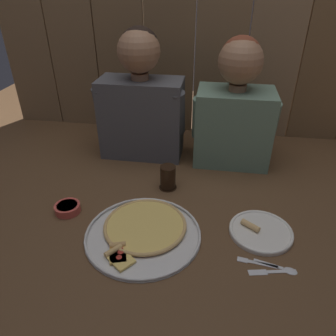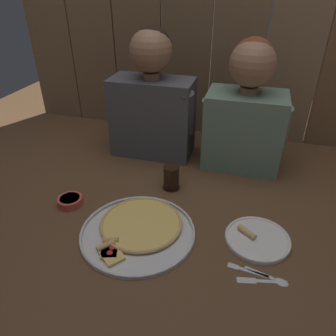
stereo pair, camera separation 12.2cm
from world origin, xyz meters
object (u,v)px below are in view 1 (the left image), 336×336
pizza_tray (143,231)px  drinking_glass (168,177)px  dipping_bowl (67,208)px  diner_right (235,108)px  dinner_plate (261,231)px  diner_left (141,100)px

pizza_tray → drinking_glass: drinking_glass is taller
dipping_bowl → diner_right: (0.64, 0.53, 0.26)m
pizza_tray → dipping_bowl: dipping_bowl is taller
drinking_glass → diner_right: 0.46m
pizza_tray → diner_right: 0.73m
dinner_plate → diner_right: (-0.11, 0.53, 0.27)m
dinner_plate → drinking_glass: bearing=148.2°
dinner_plate → dipping_bowl: (-0.75, 0.01, 0.01)m
dipping_bowl → drinking_glass: bearing=32.0°
drinking_glass → diner_left: 0.42m
dinner_plate → diner_right: diner_right is taller
diner_right → dinner_plate: bearing=-78.4°
dinner_plate → diner_left: bearing=136.5°
pizza_tray → dipping_bowl: size_ratio=4.15×
pizza_tray → dinner_plate: bearing=8.8°
diner_right → drinking_glass: bearing=-132.7°
dinner_plate → dipping_bowl: 0.75m
dinner_plate → diner_left: diner_left is taller
drinking_glass → dipping_bowl: (-0.37, -0.23, -0.04)m
drinking_glass → diner_right: (0.27, 0.30, 0.22)m
drinking_glass → diner_left: size_ratio=0.17×
pizza_tray → dinner_plate: (0.42, 0.07, -0.00)m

